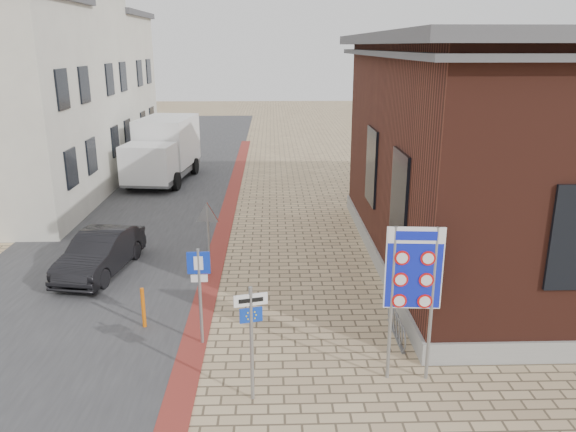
# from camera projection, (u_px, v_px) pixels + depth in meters

# --- Properties ---
(ground) EXTENTS (120.00, 120.00, 0.00)m
(ground) POSITION_uv_depth(u_px,v_px,m) (284.00, 394.00, 10.83)
(ground) COLOR tan
(ground) RESTS_ON ground
(road_strip) EXTENTS (7.00, 60.00, 0.02)m
(road_strip) POSITION_uv_depth(u_px,v_px,m) (153.00, 196.00, 25.02)
(road_strip) COLOR #38383A
(road_strip) RESTS_ON ground
(curb_strip) EXTENTS (0.60, 40.00, 0.02)m
(curb_strip) POSITION_uv_depth(u_px,v_px,m) (223.00, 231.00, 20.34)
(curb_strip) COLOR maroon
(curb_strip) RESTS_ON ground
(townhouse_mid) EXTENTS (7.40, 6.40, 9.10)m
(townhouse_mid) POSITION_uv_depth(u_px,v_px,m) (42.00, 87.00, 26.41)
(townhouse_mid) COLOR beige
(townhouse_mid) RESTS_ON ground
(townhouse_far) EXTENTS (7.40, 6.40, 8.30)m
(townhouse_far) POSITION_uv_depth(u_px,v_px,m) (84.00, 87.00, 32.26)
(townhouse_far) COLOR beige
(townhouse_far) RESTS_ON ground
(bike_rack) EXTENTS (0.08, 1.80, 0.60)m
(bike_rack) POSITION_uv_depth(u_px,v_px,m) (396.00, 326.00, 12.94)
(bike_rack) COLOR slate
(bike_rack) RESTS_ON ground
(sedan) EXTENTS (1.92, 3.94, 1.24)m
(sedan) POSITION_uv_depth(u_px,v_px,m) (100.00, 253.00, 16.49)
(sedan) COLOR black
(sedan) RESTS_ON ground
(box_truck) EXTENTS (3.01, 6.04, 3.04)m
(box_truck) POSITION_uv_depth(u_px,v_px,m) (163.00, 149.00, 27.57)
(box_truck) COLOR slate
(box_truck) RESTS_ON ground
(border_sign) EXTENTS (1.10, 0.13, 3.22)m
(border_sign) POSITION_uv_depth(u_px,v_px,m) (414.00, 271.00, 10.70)
(border_sign) COLOR gray
(border_sign) RESTS_ON ground
(essen_sign) EXTENTS (0.61, 0.19, 2.31)m
(essen_sign) POSITION_uv_depth(u_px,v_px,m) (251.00, 327.00, 10.28)
(essen_sign) COLOR gray
(essen_sign) RESTS_ON ground
(parking_sign) EXTENTS (0.50, 0.07, 2.28)m
(parking_sign) POSITION_uv_depth(u_px,v_px,m) (199.00, 281.00, 12.25)
(parking_sign) COLOR gray
(parking_sign) RESTS_ON ground
(yield_sign) EXTENTS (0.77, 0.16, 2.16)m
(yield_sign) POSITION_uv_depth(u_px,v_px,m) (208.00, 222.00, 16.04)
(yield_sign) COLOR gray
(yield_sign) RESTS_ON ground
(bollard) EXTENTS (0.12, 0.12, 1.01)m
(bollard) POSITION_uv_depth(u_px,v_px,m) (143.00, 308.00, 13.27)
(bollard) COLOR orange
(bollard) RESTS_ON ground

